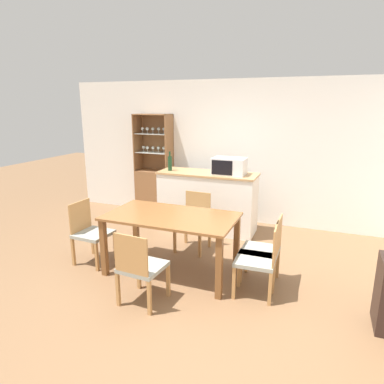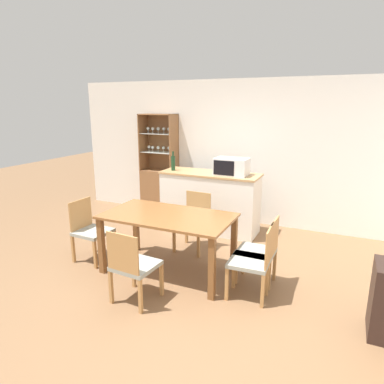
# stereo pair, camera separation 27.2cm
# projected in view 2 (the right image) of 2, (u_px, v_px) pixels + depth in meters

# --- Properties ---
(ground_plane) EXTENTS (18.00, 18.00, 0.00)m
(ground_plane) POSITION_uv_depth(u_px,v_px,m) (178.00, 285.00, 4.13)
(ground_plane) COLOR brown
(wall_back) EXTENTS (6.80, 0.06, 2.55)m
(wall_back) POSITION_uv_depth(u_px,v_px,m) (243.00, 153.00, 6.13)
(wall_back) COLOR white
(wall_back) RESTS_ON ground_plane
(kitchen_counter) EXTENTS (1.67, 0.60, 1.01)m
(kitchen_counter) POSITION_uv_depth(u_px,v_px,m) (210.00, 202.00, 5.83)
(kitchen_counter) COLOR white
(kitchen_counter) RESTS_ON ground_plane
(display_cabinet) EXTENTS (0.69, 0.37, 1.94)m
(display_cabinet) POSITION_uv_depth(u_px,v_px,m) (160.00, 184.00, 6.77)
(display_cabinet) COLOR brown
(display_cabinet) RESTS_ON ground_plane
(dining_table) EXTENTS (1.63, 0.90, 0.77)m
(dining_table) POSITION_uv_depth(u_px,v_px,m) (168.00, 223.00, 4.32)
(dining_table) COLOR brown
(dining_table) RESTS_ON ground_plane
(dining_chair_side_right_far) EXTENTS (0.44, 0.44, 0.85)m
(dining_chair_side_right_far) POSITION_uv_depth(u_px,v_px,m) (259.00, 252.00, 4.04)
(dining_chair_side_right_far) COLOR #999E93
(dining_chair_side_right_far) RESTS_ON ground_plane
(dining_chair_head_near) EXTENTS (0.46, 0.46, 0.85)m
(dining_chair_head_near) POSITION_uv_depth(u_px,v_px,m) (133.00, 266.00, 3.69)
(dining_chair_head_near) COLOR #999E93
(dining_chair_head_near) RESTS_ON ground_plane
(dining_chair_side_left_near) EXTENTS (0.46, 0.46, 0.85)m
(dining_chair_side_left_near) POSITION_uv_depth(u_px,v_px,m) (91.00, 230.00, 4.73)
(dining_chair_side_left_near) COLOR #999E93
(dining_chair_side_left_near) RESTS_ON ground_plane
(dining_chair_head_far) EXTENTS (0.45, 0.45, 0.85)m
(dining_chair_head_far) POSITION_uv_depth(u_px,v_px,m) (194.00, 222.00, 5.07)
(dining_chair_head_far) COLOR #999E93
(dining_chair_head_far) RESTS_ON ground_plane
(dining_chair_side_right_near) EXTENTS (0.45, 0.45, 0.85)m
(dining_chair_side_right_near) POSITION_uv_depth(u_px,v_px,m) (253.00, 261.00, 3.80)
(dining_chair_side_right_near) COLOR #999E93
(dining_chair_side_right_near) RESTS_ON ground_plane
(microwave) EXTENTS (0.53, 0.35, 0.27)m
(microwave) POSITION_uv_depth(u_px,v_px,m) (232.00, 167.00, 5.50)
(microwave) COLOR silver
(microwave) RESTS_ON kitchen_counter
(wine_bottle) EXTENTS (0.07, 0.07, 0.33)m
(wine_bottle) POSITION_uv_depth(u_px,v_px,m) (173.00, 163.00, 5.88)
(wine_bottle) COLOR #193D23
(wine_bottle) RESTS_ON kitchen_counter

